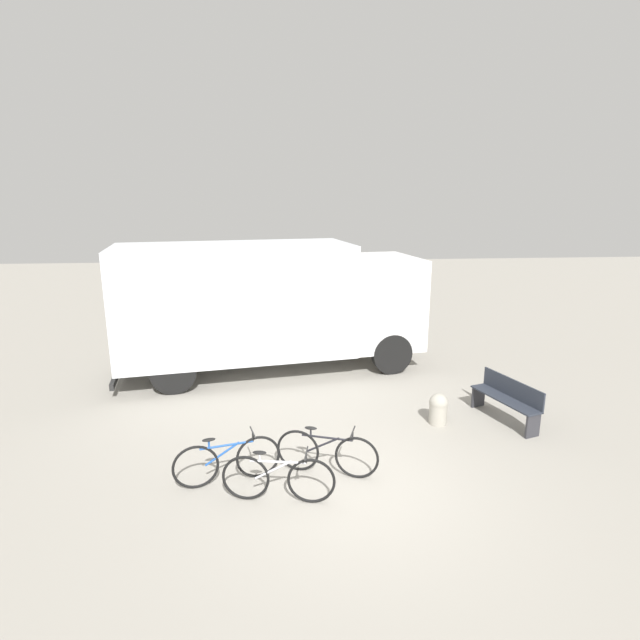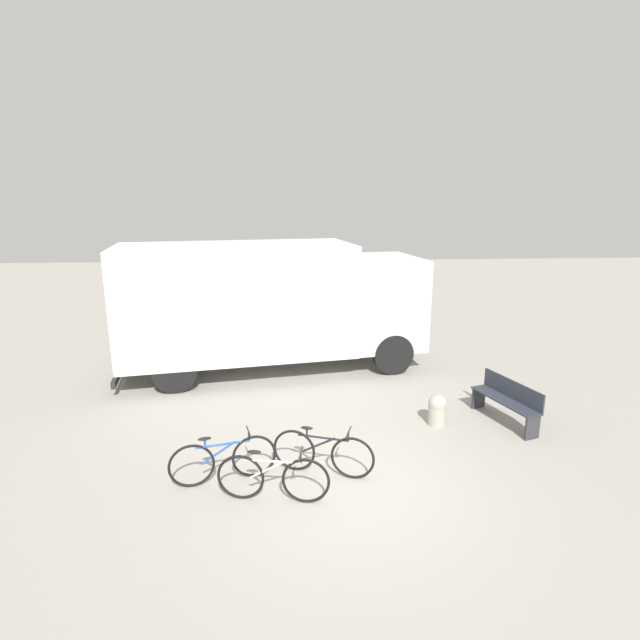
{
  "view_description": "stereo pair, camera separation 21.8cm",
  "coord_description": "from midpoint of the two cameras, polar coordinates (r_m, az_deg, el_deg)",
  "views": [
    {
      "loc": [
        -1.18,
        -7.15,
        4.69
      ],
      "look_at": [
        -0.17,
        4.13,
        1.86
      ],
      "focal_mm": 28.0,
      "sensor_mm": 36.0,
      "label": 1
    },
    {
      "loc": [
        -0.97,
        -7.17,
        4.69
      ],
      "look_at": [
        -0.17,
        4.13,
        1.86
      ],
      "focal_mm": 28.0,
      "sensor_mm": 36.0,
      "label": 2
    }
  ],
  "objects": [
    {
      "name": "park_bench",
      "position": [
        11.41,
        20.11,
        -8.35
      ],
      "size": [
        0.9,
        1.77,
        0.92
      ],
      "rotation": [
        0.0,
        0.0,
        1.88
      ],
      "color": "#282D38",
      "rests_on": "ground"
    },
    {
      "name": "bicycle_middle",
      "position": [
        8.21,
        -5.61,
        -17.55
      ],
      "size": [
        1.78,
        0.47,
        0.86
      ],
      "rotation": [
        0.0,
        0.0,
        -0.17
      ],
      "color": "black",
      "rests_on": "ground"
    },
    {
      "name": "ground_plane",
      "position": [
        8.63,
        3.03,
        -18.94
      ],
      "size": [
        60.0,
        60.0,
        0.0
      ],
      "primitive_type": "plane",
      "color": "gray"
    },
    {
      "name": "bicycle_near",
      "position": [
        8.78,
        -11.28,
        -15.5
      ],
      "size": [
        1.76,
        0.55,
        0.86
      ],
      "rotation": [
        0.0,
        0.0,
        0.24
      ],
      "color": "black",
      "rests_on": "ground"
    },
    {
      "name": "delivery_truck",
      "position": [
        13.51,
        -6.46,
        2.14
      ],
      "size": [
        8.42,
        3.79,
        3.47
      ],
      "rotation": [
        0.0,
        0.0,
        0.16
      ],
      "color": "silver",
      "rests_on": "ground"
    },
    {
      "name": "bicycle_far",
      "position": [
        8.86,
        0.04,
        -14.94
      ],
      "size": [
        1.72,
        0.67,
        0.86
      ],
      "rotation": [
        0.0,
        0.0,
        -0.33
      ],
      "color": "black",
      "rests_on": "ground"
    },
    {
      "name": "bollard_near_bench",
      "position": [
        10.91,
        12.81,
        -9.79
      ],
      "size": [
        0.39,
        0.39,
        0.67
      ],
      "color": "#9E998C",
      "rests_on": "ground"
    }
  ]
}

